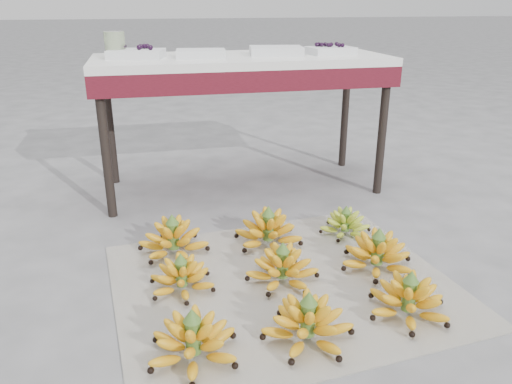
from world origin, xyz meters
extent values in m
plane|color=#5B5B5E|center=(0.00, 0.00, 0.00)|extent=(60.00, 60.00, 0.00)
cube|color=white|center=(-0.04, -0.04, 0.00)|extent=(1.35, 1.17, 0.01)
ellipsoid|color=#FBB504|center=(-0.42, -0.39, 0.05)|extent=(0.34, 0.34, 0.08)
ellipsoid|color=#FBB504|center=(-0.42, -0.39, 0.09)|extent=(0.24, 0.24, 0.06)
ellipsoid|color=#FBB504|center=(-0.42, -0.39, 0.12)|extent=(0.15, 0.15, 0.05)
cylinder|color=#466C27|center=(-0.42, -0.39, 0.09)|extent=(0.05, 0.05, 0.12)
cone|color=#466C27|center=(-0.42, -0.39, 0.16)|extent=(0.05, 0.05, 0.04)
ellipsoid|color=#FBB504|center=(-0.06, -0.38, 0.05)|extent=(0.33, 0.33, 0.09)
ellipsoid|color=#FBB504|center=(-0.06, -0.38, 0.09)|extent=(0.23, 0.23, 0.06)
ellipsoid|color=#FBB504|center=(-0.06, -0.38, 0.12)|extent=(0.15, 0.15, 0.05)
cylinder|color=#466C27|center=(-0.06, -0.38, 0.09)|extent=(0.05, 0.05, 0.12)
cone|color=#466C27|center=(-0.06, -0.38, 0.16)|extent=(0.06, 0.06, 0.04)
ellipsoid|color=#FBB504|center=(0.32, -0.33, 0.05)|extent=(0.31, 0.31, 0.08)
ellipsoid|color=#FBB504|center=(0.32, -0.33, 0.08)|extent=(0.22, 0.22, 0.06)
ellipsoid|color=#FBB504|center=(0.32, -0.33, 0.12)|extent=(0.14, 0.14, 0.05)
cylinder|color=#466C27|center=(0.32, -0.33, 0.08)|extent=(0.05, 0.05, 0.11)
cone|color=#466C27|center=(0.32, -0.33, 0.16)|extent=(0.05, 0.05, 0.04)
ellipsoid|color=#FBB504|center=(-0.42, 0.00, 0.04)|extent=(0.30, 0.30, 0.07)
ellipsoid|color=#FBB504|center=(-0.42, 0.00, 0.08)|extent=(0.21, 0.21, 0.06)
ellipsoid|color=#FBB504|center=(-0.42, 0.00, 0.11)|extent=(0.14, 0.14, 0.05)
cylinder|color=#466C27|center=(-0.42, 0.00, 0.08)|extent=(0.04, 0.04, 0.10)
cone|color=#466C27|center=(-0.42, 0.00, 0.14)|extent=(0.05, 0.05, 0.04)
ellipsoid|color=#FBB504|center=(-0.04, -0.02, 0.05)|extent=(0.35, 0.35, 0.08)
ellipsoid|color=#FBB504|center=(-0.04, -0.02, 0.08)|extent=(0.25, 0.25, 0.06)
ellipsoid|color=#FBB504|center=(-0.04, -0.02, 0.12)|extent=(0.16, 0.16, 0.05)
cylinder|color=#466C27|center=(-0.04, -0.02, 0.08)|extent=(0.04, 0.04, 0.11)
cone|color=#466C27|center=(-0.04, -0.02, 0.15)|extent=(0.05, 0.05, 0.04)
ellipsoid|color=#FBB504|center=(0.36, -0.01, 0.05)|extent=(0.31, 0.31, 0.09)
ellipsoid|color=#FBB504|center=(0.36, -0.01, 0.09)|extent=(0.22, 0.22, 0.07)
ellipsoid|color=#FBB504|center=(0.36, -0.01, 0.12)|extent=(0.14, 0.14, 0.05)
cylinder|color=#466C27|center=(0.36, -0.01, 0.09)|extent=(0.05, 0.05, 0.12)
cone|color=#466C27|center=(0.36, -0.01, 0.16)|extent=(0.06, 0.06, 0.04)
ellipsoid|color=#FBB504|center=(-0.43, 0.31, 0.05)|extent=(0.39, 0.39, 0.09)
ellipsoid|color=#FBB504|center=(-0.43, 0.31, 0.09)|extent=(0.27, 0.27, 0.07)
ellipsoid|color=#FBB504|center=(-0.43, 0.31, 0.12)|extent=(0.18, 0.18, 0.05)
cylinder|color=#466C27|center=(-0.43, 0.31, 0.09)|extent=(0.05, 0.05, 0.12)
cone|color=#466C27|center=(-0.43, 0.31, 0.16)|extent=(0.06, 0.06, 0.04)
ellipsoid|color=#FBB504|center=(-0.01, 0.29, 0.05)|extent=(0.36, 0.36, 0.09)
ellipsoid|color=#FBB504|center=(-0.01, 0.29, 0.09)|extent=(0.25, 0.25, 0.07)
ellipsoid|color=#FBB504|center=(-0.01, 0.29, 0.13)|extent=(0.16, 0.16, 0.06)
cylinder|color=#466C27|center=(-0.01, 0.29, 0.09)|extent=(0.05, 0.05, 0.12)
cone|color=#466C27|center=(-0.01, 0.29, 0.17)|extent=(0.06, 0.06, 0.04)
ellipsoid|color=#82B322|center=(0.36, 0.31, 0.04)|extent=(0.29, 0.29, 0.07)
ellipsoid|color=#82B322|center=(0.36, 0.31, 0.07)|extent=(0.21, 0.21, 0.05)
ellipsoid|color=#82B322|center=(0.36, 0.31, 0.10)|extent=(0.14, 0.14, 0.04)
cylinder|color=#466C27|center=(0.36, 0.31, 0.07)|extent=(0.04, 0.04, 0.09)
cone|color=#466C27|center=(0.36, 0.31, 0.13)|extent=(0.04, 0.04, 0.03)
cylinder|color=black|center=(-0.70, 0.78, 0.35)|extent=(0.05, 0.05, 0.70)
cylinder|color=black|center=(0.75, 0.78, 0.35)|extent=(0.05, 0.05, 0.70)
cylinder|color=black|center=(-0.70, 1.30, 0.35)|extent=(0.05, 0.05, 0.70)
cylinder|color=black|center=(0.75, 1.30, 0.35)|extent=(0.05, 0.05, 0.70)
cube|color=maroon|center=(0.03, 1.04, 0.65)|extent=(1.55, 0.62, 0.10)
cube|color=white|center=(0.03, 1.04, 0.72)|extent=(1.55, 0.62, 0.04)
cube|color=silver|center=(-0.51, 1.04, 0.76)|extent=(0.30, 0.25, 0.04)
sphere|color=black|center=(-0.46, 1.07, 0.80)|extent=(0.03, 0.03, 0.03)
sphere|color=black|center=(-0.49, 1.06, 0.80)|extent=(0.03, 0.03, 0.03)
sphere|color=black|center=(-0.58, 1.08, 0.80)|extent=(0.03, 0.03, 0.03)
sphere|color=black|center=(-0.58, 1.06, 0.80)|extent=(0.03, 0.03, 0.03)
sphere|color=black|center=(-0.44, 0.99, 0.80)|extent=(0.03, 0.03, 0.03)
sphere|color=black|center=(-0.50, 1.01, 0.80)|extent=(0.03, 0.03, 0.03)
sphere|color=black|center=(-0.59, 1.08, 0.80)|extent=(0.03, 0.03, 0.03)
sphere|color=black|center=(-0.57, 1.09, 0.80)|extent=(0.03, 0.03, 0.03)
sphere|color=black|center=(-0.47, 1.07, 0.80)|extent=(0.03, 0.03, 0.03)
cube|color=silver|center=(-0.19, 1.00, 0.76)|extent=(0.27, 0.21, 0.04)
cube|color=silver|center=(0.21, 1.03, 0.77)|extent=(0.30, 0.24, 0.04)
cube|color=silver|center=(0.51, 1.01, 0.76)|extent=(0.26, 0.20, 0.04)
sphere|color=black|center=(0.46, 1.05, 0.79)|extent=(0.02, 0.02, 0.02)
sphere|color=black|center=(0.52, 1.02, 0.79)|extent=(0.02, 0.02, 0.02)
sphere|color=black|center=(0.55, 0.97, 0.79)|extent=(0.02, 0.02, 0.02)
sphere|color=black|center=(0.56, 1.05, 0.79)|extent=(0.02, 0.02, 0.02)
sphere|color=black|center=(0.44, 1.04, 0.79)|extent=(0.02, 0.02, 0.02)
sphere|color=black|center=(0.49, 1.03, 0.79)|extent=(0.02, 0.02, 0.02)
sphere|color=black|center=(0.51, 1.00, 0.79)|extent=(0.02, 0.02, 0.02)
sphere|color=black|center=(0.47, 1.02, 0.79)|extent=(0.02, 0.02, 0.02)
sphere|color=black|center=(0.50, 1.00, 0.79)|extent=(0.02, 0.02, 0.02)
sphere|color=black|center=(0.50, 1.00, 0.79)|extent=(0.02, 0.02, 0.02)
sphere|color=black|center=(0.56, 0.96, 0.79)|extent=(0.02, 0.02, 0.02)
cylinder|color=#D6ECBC|center=(-0.62, 1.08, 0.81)|extent=(0.12, 0.12, 0.13)
camera|label=1|loc=(-0.52, -1.63, 1.02)|focal=35.00mm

